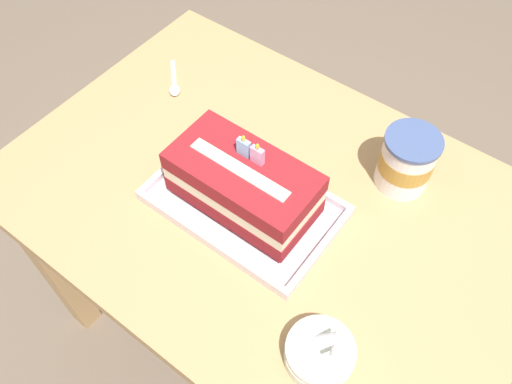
{
  "coord_description": "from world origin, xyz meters",
  "views": [
    {
      "loc": [
        0.34,
        -0.49,
        1.55
      ],
      "look_at": [
        -0.01,
        -0.02,
        0.74
      ],
      "focal_mm": 36.58,
      "sensor_mm": 36.0,
      "label": 1
    }
  ],
  "objects_px": {
    "foil_tray": "(244,204)",
    "bowl_stack": "(320,353)",
    "serving_spoon_near_tray": "(174,87)",
    "birthday_cake": "(244,183)",
    "ice_cream_tub": "(407,161)"
  },
  "relations": [
    {
      "from": "foil_tray",
      "to": "ice_cream_tub",
      "type": "height_order",
      "value": "ice_cream_tub"
    },
    {
      "from": "bowl_stack",
      "to": "ice_cream_tub",
      "type": "xyz_separation_m",
      "value": [
        -0.06,
        0.4,
        0.04
      ]
    },
    {
      "from": "bowl_stack",
      "to": "foil_tray",
      "type": "bearing_deg",
      "value": 149.71
    },
    {
      "from": "foil_tray",
      "to": "serving_spoon_near_tray",
      "type": "height_order",
      "value": "foil_tray"
    },
    {
      "from": "foil_tray",
      "to": "bowl_stack",
      "type": "relative_size",
      "value": 3.17
    },
    {
      "from": "ice_cream_tub",
      "to": "serving_spoon_near_tray",
      "type": "bearing_deg",
      "value": -172.01
    },
    {
      "from": "foil_tray",
      "to": "birthday_cake",
      "type": "xyz_separation_m",
      "value": [
        0.0,
        0.0,
        0.07
      ]
    },
    {
      "from": "serving_spoon_near_tray",
      "to": "birthday_cake",
      "type": "bearing_deg",
      "value": -26.31
    },
    {
      "from": "ice_cream_tub",
      "to": "birthday_cake",
      "type": "bearing_deg",
      "value": -131.62
    },
    {
      "from": "ice_cream_tub",
      "to": "serving_spoon_near_tray",
      "type": "relative_size",
      "value": 1.24
    },
    {
      "from": "foil_tray",
      "to": "bowl_stack",
      "type": "distance_m",
      "value": 0.32
    },
    {
      "from": "bowl_stack",
      "to": "serving_spoon_near_tray",
      "type": "xyz_separation_m",
      "value": [
        -0.6,
        0.32,
        -0.02
      ]
    },
    {
      "from": "birthday_cake",
      "to": "ice_cream_tub",
      "type": "xyz_separation_m",
      "value": [
        0.21,
        0.24,
        -0.01
      ]
    },
    {
      "from": "foil_tray",
      "to": "bowl_stack",
      "type": "bearing_deg",
      "value": -30.29
    },
    {
      "from": "serving_spoon_near_tray",
      "to": "ice_cream_tub",
      "type": "bearing_deg",
      "value": 7.99
    }
  ]
}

